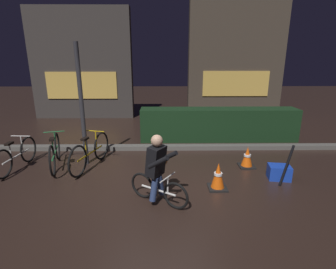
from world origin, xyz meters
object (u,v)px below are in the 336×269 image
(street_post, at_px, (82,106))
(traffic_cone_far, at_px, (247,157))
(traffic_cone_near, at_px, (218,176))
(blue_crate, at_px, (279,172))
(parked_bike_leftmost, at_px, (16,156))
(parked_bike_left_mid, at_px, (55,152))
(cyclist, at_px, (158,169))
(closed_umbrella, at_px, (287,165))
(parked_bike_center_left, at_px, (91,152))

(street_post, distance_m, traffic_cone_far, 4.01)
(street_post, height_order, traffic_cone_near, street_post)
(traffic_cone_near, bearing_deg, blue_crate, 16.21)
(parked_bike_leftmost, relative_size, parked_bike_left_mid, 0.96)
(blue_crate, bearing_deg, cyclist, -160.83)
(street_post, distance_m, parked_bike_left_mid, 1.25)
(street_post, distance_m, blue_crate, 4.57)
(cyclist, height_order, closed_umbrella, cyclist)
(parked_bike_leftmost, bearing_deg, parked_bike_left_mid, -76.24)
(parked_bike_leftmost, relative_size, parked_bike_center_left, 0.92)
(parked_bike_left_mid, bearing_deg, street_post, -91.10)
(parked_bike_left_mid, bearing_deg, parked_bike_leftmost, 83.80)
(parked_bike_left_mid, height_order, cyclist, cyclist)
(traffic_cone_near, distance_m, traffic_cone_far, 1.39)
(parked_bike_left_mid, height_order, blue_crate, parked_bike_left_mid)
(parked_bike_center_left, bearing_deg, street_post, 52.77)
(parked_bike_center_left, relative_size, traffic_cone_far, 3.51)
(parked_bike_leftmost, distance_m, parked_bike_center_left, 1.66)
(parked_bike_center_left, distance_m, closed_umbrella, 4.24)
(street_post, relative_size, parked_bike_center_left, 1.63)
(parked_bike_center_left, bearing_deg, blue_crate, -85.10)
(closed_umbrella, bearing_deg, cyclist, 165.70)
(cyclist, bearing_deg, parked_bike_leftmost, -171.50)
(parked_bike_left_mid, bearing_deg, blue_crate, -114.32)
(blue_crate, bearing_deg, parked_bike_center_left, 170.66)
(closed_umbrella, bearing_deg, parked_bike_left_mid, 140.75)
(street_post, bearing_deg, parked_bike_left_mid, -165.05)
(blue_crate, xyz_separation_m, closed_umbrella, (0.01, -0.25, 0.26))
(parked_bike_center_left, bearing_deg, traffic_cone_far, -76.10)
(traffic_cone_far, bearing_deg, closed_umbrella, -61.54)
(traffic_cone_near, height_order, cyclist, cyclist)
(parked_bike_leftmost, bearing_deg, parked_bike_center_left, -82.70)
(traffic_cone_near, height_order, closed_umbrella, closed_umbrella)
(traffic_cone_far, height_order, closed_umbrella, closed_umbrella)
(traffic_cone_far, bearing_deg, street_post, 176.36)
(parked_bike_left_mid, relative_size, cyclist, 1.33)
(street_post, height_order, parked_bike_leftmost, street_post)
(street_post, relative_size, parked_bike_left_mid, 1.69)
(parked_bike_leftmost, xyz_separation_m, traffic_cone_near, (4.41, -0.98, -0.08))
(traffic_cone_near, relative_size, blue_crate, 1.21)
(street_post, distance_m, cyclist, 2.63)
(street_post, xyz_separation_m, parked_bike_center_left, (0.18, -0.22, -1.04))
(street_post, height_order, closed_umbrella, street_post)
(parked_bike_leftmost, distance_m, cyclist, 3.58)
(traffic_cone_near, xyz_separation_m, closed_umbrella, (1.39, 0.15, 0.16))
(parked_bike_center_left, bearing_deg, cyclist, -120.09)
(parked_bike_center_left, relative_size, cyclist, 1.38)
(parked_bike_left_mid, height_order, traffic_cone_near, parked_bike_left_mid)
(parked_bike_left_mid, relative_size, blue_crate, 3.76)
(traffic_cone_near, bearing_deg, street_post, 156.05)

